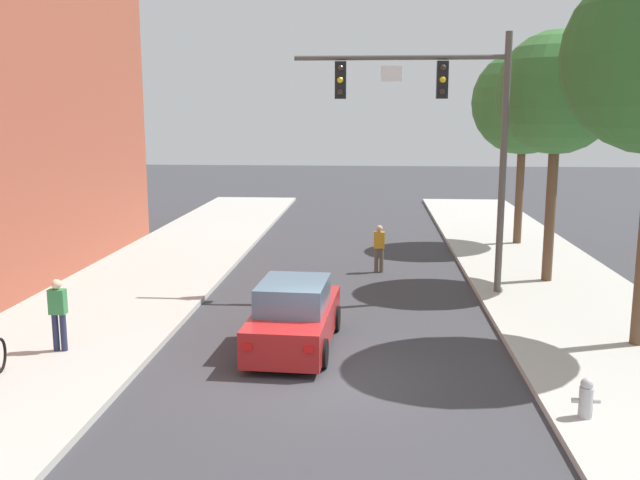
{
  "coord_description": "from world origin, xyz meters",
  "views": [
    {
      "loc": [
        0.83,
        -13.29,
        5.36
      ],
      "look_at": [
        -0.56,
        5.07,
        2.0
      ],
      "focal_mm": 38.76,
      "sensor_mm": 36.0,
      "label": 1
    }
  ],
  "objects_px": {
    "car_lead_red": "(294,317)",
    "street_tree_second": "(557,93)",
    "traffic_signal_mast": "(445,116)",
    "pedestrian_sidewalk_left_walker": "(58,311)",
    "pedestrian_crossing_road": "(379,246)",
    "street_tree_third": "(524,103)",
    "fire_hydrant": "(586,398)"
  },
  "relations": [
    {
      "from": "pedestrian_crossing_road",
      "to": "street_tree_second",
      "type": "height_order",
      "value": "street_tree_second"
    },
    {
      "from": "traffic_signal_mast",
      "to": "street_tree_second",
      "type": "bearing_deg",
      "value": 23.66
    },
    {
      "from": "pedestrian_sidewalk_left_walker",
      "to": "street_tree_third",
      "type": "bearing_deg",
      "value": 47.74
    },
    {
      "from": "car_lead_red",
      "to": "pedestrian_sidewalk_left_walker",
      "type": "xyz_separation_m",
      "value": [
        -5.15,
        -1.08,
        0.34
      ]
    },
    {
      "from": "fire_hydrant",
      "to": "street_tree_second",
      "type": "bearing_deg",
      "value": 79.97
    },
    {
      "from": "traffic_signal_mast",
      "to": "fire_hydrant",
      "type": "xyz_separation_m",
      "value": [
        1.71,
        -8.73,
        -4.81
      ]
    },
    {
      "from": "street_tree_third",
      "to": "pedestrian_sidewalk_left_walker",
      "type": "bearing_deg",
      "value": -132.26
    },
    {
      "from": "pedestrian_sidewalk_left_walker",
      "to": "pedestrian_crossing_road",
      "type": "distance_m",
      "value": 11.51
    },
    {
      "from": "traffic_signal_mast",
      "to": "pedestrian_sidewalk_left_walker",
      "type": "height_order",
      "value": "traffic_signal_mast"
    },
    {
      "from": "pedestrian_sidewalk_left_walker",
      "to": "street_tree_third",
      "type": "distance_m",
      "value": 19.73
    },
    {
      "from": "pedestrian_sidewalk_left_walker",
      "to": "pedestrian_crossing_road",
      "type": "height_order",
      "value": "pedestrian_sidewalk_left_walker"
    },
    {
      "from": "pedestrian_crossing_road",
      "to": "street_tree_second",
      "type": "xyz_separation_m",
      "value": [
        5.31,
        -1.38,
        5.07
      ]
    },
    {
      "from": "pedestrian_sidewalk_left_walker",
      "to": "street_tree_third",
      "type": "height_order",
      "value": "street_tree_third"
    },
    {
      "from": "pedestrian_crossing_road",
      "to": "fire_hydrant",
      "type": "bearing_deg",
      "value": -73.31
    },
    {
      "from": "car_lead_red",
      "to": "street_tree_second",
      "type": "bearing_deg",
      "value": 41.7
    },
    {
      "from": "car_lead_red",
      "to": "street_tree_second",
      "type": "distance_m",
      "value": 11.15
    },
    {
      "from": "street_tree_third",
      "to": "fire_hydrant",
      "type": "bearing_deg",
      "value": -97.48
    },
    {
      "from": "pedestrian_crossing_road",
      "to": "street_tree_third",
      "type": "distance_m",
      "value": 9.13
    },
    {
      "from": "car_lead_red",
      "to": "street_tree_second",
      "type": "relative_size",
      "value": 0.56
    },
    {
      "from": "fire_hydrant",
      "to": "street_tree_second",
      "type": "xyz_separation_m",
      "value": [
        1.82,
        10.28,
        5.48
      ]
    },
    {
      "from": "pedestrian_crossing_road",
      "to": "street_tree_third",
      "type": "height_order",
      "value": "street_tree_third"
    },
    {
      "from": "pedestrian_sidewalk_left_walker",
      "to": "fire_hydrant",
      "type": "distance_m",
      "value": 11.01
    },
    {
      "from": "street_tree_second",
      "to": "fire_hydrant",
      "type": "bearing_deg",
      "value": -100.03
    },
    {
      "from": "traffic_signal_mast",
      "to": "pedestrian_sidewalk_left_walker",
      "type": "relative_size",
      "value": 4.57
    },
    {
      "from": "fire_hydrant",
      "to": "street_tree_third",
      "type": "height_order",
      "value": "street_tree_third"
    },
    {
      "from": "pedestrian_sidewalk_left_walker",
      "to": "street_tree_second",
      "type": "distance_m",
      "value": 15.43
    },
    {
      "from": "pedestrian_sidewalk_left_walker",
      "to": "street_tree_third",
      "type": "xyz_separation_m",
      "value": [
        12.88,
        14.17,
        4.75
      ]
    },
    {
      "from": "car_lead_red",
      "to": "fire_hydrant",
      "type": "height_order",
      "value": "car_lead_red"
    },
    {
      "from": "car_lead_red",
      "to": "street_tree_third",
      "type": "distance_m",
      "value": 16.04
    },
    {
      "from": "pedestrian_sidewalk_left_walker",
      "to": "fire_hydrant",
      "type": "relative_size",
      "value": 2.28
    },
    {
      "from": "pedestrian_crossing_road",
      "to": "pedestrian_sidewalk_left_walker",
      "type": "bearing_deg",
      "value": -128.57
    },
    {
      "from": "pedestrian_crossing_road",
      "to": "street_tree_second",
      "type": "distance_m",
      "value": 7.47
    }
  ]
}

